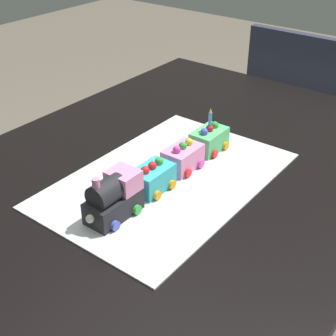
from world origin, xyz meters
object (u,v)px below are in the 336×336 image
(dining_table, at_px, (174,204))
(birthday_candle, at_px, (210,117))
(cake_car_hopper_bubblegum, at_px, (183,157))
(cake_car_flatbed_mint_green, at_px, (209,140))
(chair, at_px, (298,116))
(cake_car_caboose_turquoise, at_px, (152,178))
(cake_locomotive, at_px, (113,197))

(dining_table, bearing_deg, birthday_candle, -7.62)
(dining_table, xyz_separation_m, birthday_candle, (0.13, -0.02, 0.21))
(cake_car_hopper_bubblegum, xyz_separation_m, cake_car_flatbed_mint_green, (0.12, 0.00, 0.00))
(birthday_candle, bearing_deg, chair, 7.09)
(cake_car_flatbed_mint_green, distance_m, birthday_candle, 0.07)
(chair, height_order, cake_car_caboose_turquoise, chair)
(cake_car_hopper_bubblegum, bearing_deg, birthday_candle, 0.00)
(dining_table, bearing_deg, cake_car_hopper_bubblegum, -55.84)
(chair, bearing_deg, cake_car_flatbed_mint_green, 97.60)
(dining_table, height_order, cake_car_flatbed_mint_green, cake_car_flatbed_mint_green)
(chair, relative_size, cake_locomotive, 6.14)
(cake_car_flatbed_mint_green, bearing_deg, cake_locomotive, 180.00)
(chair, xyz_separation_m, birthday_candle, (-0.90, -0.11, 0.37))
(chair, relative_size, cake_car_hopper_bubblegum, 8.60)
(birthday_candle, bearing_deg, dining_table, 172.38)
(chair, bearing_deg, dining_table, 95.76)
(cake_car_caboose_turquoise, bearing_deg, dining_table, 9.32)
(dining_table, bearing_deg, chair, 5.25)
(cake_car_caboose_turquoise, bearing_deg, cake_car_flatbed_mint_green, 0.00)
(chair, relative_size, birthday_candle, 18.11)
(cake_locomotive, height_order, birthday_candle, birthday_candle)
(dining_table, height_order, cake_locomotive, cake_locomotive)
(chair, bearing_deg, birthday_candle, 97.60)
(cake_locomotive, xyz_separation_m, cake_car_hopper_bubblegum, (0.25, -0.00, -0.02))
(cake_locomotive, bearing_deg, cake_car_hopper_bubblegum, -0.00)
(chair, distance_m, birthday_candle, 0.98)
(chair, xyz_separation_m, cake_car_flatbed_mint_green, (-0.90, -0.11, 0.30))
(cake_locomotive, height_order, cake_car_hopper_bubblegum, cake_locomotive)
(chair, height_order, birthday_candle, birthday_candle)
(dining_table, distance_m, cake_car_caboose_turquoise, 0.18)
(dining_table, height_order, cake_car_caboose_turquoise, cake_car_caboose_turquoise)
(cake_locomotive, relative_size, birthday_candle, 2.95)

